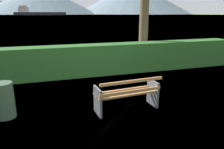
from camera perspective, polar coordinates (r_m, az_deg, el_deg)
name	(u,v)px	position (r m, az deg, el deg)	size (l,w,h in m)	color
ground_plane	(126,109)	(5.55, 3.77, -9.15)	(1400.00, 1400.00, 0.00)	olive
water_surface	(42,15)	(311.52, -18.14, 14.87)	(620.00, 620.00, 0.00)	slate
park_bench	(127,94)	(5.34, 4.12, -5.28)	(1.64, 0.67, 0.87)	#A0703F
hedge_row	(95,60)	(8.47, -4.65, 3.97)	(12.54, 0.77, 1.19)	#285B23
trash_bin	(4,100)	(5.55, -26.87, -6.20)	(0.44, 0.44, 0.85)	#385138
cargo_ship_large	(36,13)	(302.30, -19.58, 15.36)	(64.92, 18.07, 11.83)	#232328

